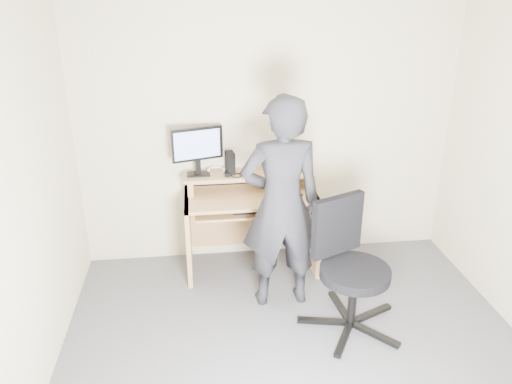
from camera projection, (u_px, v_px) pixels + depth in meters
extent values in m
plane|color=#5A5A5F|center=(303.00, 373.00, 3.50)|extent=(3.50, 3.50, 0.00)
cube|color=beige|center=(269.00, 131.00, 4.60)|extent=(3.50, 0.02, 2.50)
cube|color=tan|center=(189.00, 235.00, 4.58)|extent=(0.04, 0.60, 0.75)
cube|color=tan|center=(312.00, 228.00, 4.72)|extent=(0.04, 0.60, 0.75)
cube|color=tan|center=(251.00, 196.00, 4.51)|extent=(1.20, 0.60, 0.03)
cube|color=tan|center=(252.00, 210.00, 4.47)|extent=(1.02, 0.38, 0.02)
cube|color=tan|center=(190.00, 184.00, 4.55)|extent=(0.05, 0.28, 0.15)
cube|color=tan|center=(306.00, 178.00, 4.67)|extent=(0.05, 0.28, 0.15)
cube|color=tan|center=(249.00, 174.00, 4.58)|extent=(1.20, 0.30, 0.02)
cube|color=tan|center=(248.00, 214.00, 4.89)|extent=(1.20, 0.03, 0.65)
cube|color=black|center=(199.00, 174.00, 4.52)|extent=(0.21, 0.13, 0.01)
cube|color=black|center=(198.00, 166.00, 4.51)|extent=(0.05, 0.04, 0.13)
cube|color=black|center=(197.00, 144.00, 4.40)|extent=(0.46, 0.16, 0.30)
cube|color=#8DA4F4|center=(197.00, 145.00, 4.39)|extent=(0.40, 0.12, 0.25)
cube|color=black|center=(230.00, 163.00, 4.53)|extent=(0.09, 0.14, 0.20)
cylinder|color=#B4B4B9|center=(268.00, 161.00, 4.58)|extent=(0.08, 0.08, 0.18)
cube|color=black|center=(283.00, 173.00, 4.55)|extent=(0.07, 0.13, 0.01)
cube|color=black|center=(227.00, 175.00, 4.47)|extent=(0.05, 0.05, 0.03)
torus|color=silver|center=(216.00, 171.00, 4.59)|extent=(0.17, 0.17, 0.06)
cube|color=black|center=(257.00, 207.00, 4.46)|extent=(0.47, 0.22, 0.03)
ellipsoid|color=black|center=(298.00, 195.00, 4.45)|extent=(0.11, 0.09, 0.04)
cube|color=black|center=(371.00, 314.00, 4.05)|extent=(0.39, 0.21, 0.03)
cube|color=black|center=(340.00, 307.00, 4.14)|extent=(0.10, 0.41, 0.03)
cube|color=black|center=(323.00, 321.00, 3.96)|extent=(0.41, 0.14, 0.03)
cube|color=black|center=(344.00, 339.00, 3.76)|extent=(0.25, 0.38, 0.03)
cube|color=black|center=(375.00, 334.00, 3.82)|extent=(0.31, 0.34, 0.03)
cylinder|color=black|center=(353.00, 299.00, 3.86)|extent=(0.06, 0.06, 0.43)
cylinder|color=black|center=(355.00, 273.00, 3.76)|extent=(0.54, 0.54, 0.08)
cube|color=black|center=(337.00, 225.00, 3.83)|extent=(0.44, 0.24, 0.48)
imported|color=black|center=(281.00, 205.00, 3.96)|extent=(0.67, 0.45, 1.79)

